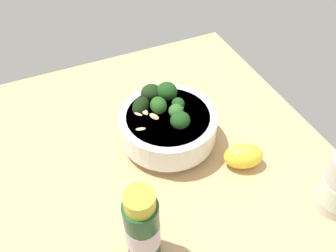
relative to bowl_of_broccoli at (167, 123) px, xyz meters
The scene contains 4 objects.
ground_plane 7.37cm from the bowl_of_broccoli, 14.89° to the left, with size 63.81×63.81×3.38cm, color tan.
bowl_of_broccoli is the anchor object (origin of this frame).
lemon_wedge 15.07cm from the bowl_of_broccoli, 131.61° to the left, with size 7.10×4.55×4.59cm, color yellow.
bottle_tall 22.99cm from the bowl_of_broccoli, 57.48° to the left, with size 4.91×4.91×14.74cm.
Camera 1 is at (15.02, 41.45, 50.89)cm, focal length 37.83 mm.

